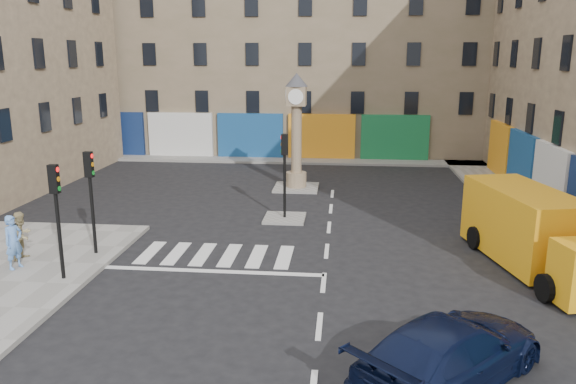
# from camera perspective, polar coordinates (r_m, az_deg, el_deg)

# --- Properties ---
(ground) EXTENTS (120.00, 120.00, 0.00)m
(ground) POSITION_cam_1_polar(r_m,az_deg,el_deg) (17.34, 3.50, -10.46)
(ground) COLOR black
(ground) RESTS_ON ground
(sidewalk_right) EXTENTS (2.60, 30.00, 0.15)m
(sidewalk_right) POSITION_cam_1_polar(r_m,az_deg,el_deg) (27.97, 22.50, -1.91)
(sidewalk_right) COLOR gray
(sidewalk_right) RESTS_ON ground
(sidewalk_far) EXTENTS (32.00, 2.40, 0.15)m
(sidewalk_far) POSITION_cam_1_polar(r_m,az_deg,el_deg) (38.92, -1.06, 3.28)
(sidewalk_far) COLOR gray
(sidewalk_far) RESTS_ON ground
(island_near) EXTENTS (1.80, 1.80, 0.12)m
(island_near) POSITION_cam_1_polar(r_m,az_deg,el_deg) (24.96, -0.34, -2.67)
(island_near) COLOR gray
(island_near) RESTS_ON ground
(island_far) EXTENTS (2.40, 2.40, 0.12)m
(island_far) POSITION_cam_1_polar(r_m,az_deg,el_deg) (30.74, 0.84, 0.45)
(island_far) COLOR gray
(island_far) RESTS_ON ground
(building_far) EXTENTS (32.00, 10.00, 17.00)m
(building_far) POSITION_cam_1_polar(r_m,az_deg,el_deg) (44.08, -0.19, 15.50)
(building_far) COLOR #836E57
(building_far) RESTS_ON ground
(traffic_light_left_near) EXTENTS (0.28, 0.22, 3.70)m
(traffic_light_left_near) POSITION_cam_1_polar(r_m,az_deg,el_deg) (18.83, -22.47, -1.09)
(traffic_light_left_near) COLOR black
(traffic_light_left_near) RESTS_ON sidewalk_left
(traffic_light_left_far) EXTENTS (0.28, 0.22, 3.70)m
(traffic_light_left_far) POSITION_cam_1_polar(r_m,az_deg,el_deg) (20.91, -19.43, 0.56)
(traffic_light_left_far) COLOR black
(traffic_light_left_far) RESTS_ON sidewalk_left
(traffic_light_island) EXTENTS (0.28, 0.22, 3.70)m
(traffic_light_island) POSITION_cam_1_polar(r_m,az_deg,el_deg) (24.37, -0.35, 3.05)
(traffic_light_island) COLOR black
(traffic_light_island) RESTS_ON island_near
(clock_pillar) EXTENTS (1.20, 1.20, 6.10)m
(clock_pillar) POSITION_cam_1_polar(r_m,az_deg,el_deg) (30.13, 0.86, 6.92)
(clock_pillar) COLOR tan
(clock_pillar) RESTS_ON island_far
(navy_sedan) EXTENTS (5.18, 5.35, 1.54)m
(navy_sedan) POSITION_cam_1_polar(r_m,az_deg,el_deg) (13.27, 16.18, -15.31)
(navy_sedan) COLOR black
(navy_sedan) RESTS_ON ground
(yellow_van) EXTENTS (3.63, 7.38, 2.58)m
(yellow_van) POSITION_cam_1_polar(r_m,az_deg,el_deg) (20.84, 23.63, -3.67)
(yellow_van) COLOR #F4A414
(yellow_van) RESTS_ON ground
(pedestrian_blue) EXTENTS (0.64, 0.78, 1.83)m
(pedestrian_blue) POSITION_cam_1_polar(r_m,az_deg,el_deg) (20.80, -26.11, -4.58)
(pedestrian_blue) COLOR #5C8DD3
(pedestrian_blue) RESTS_ON sidewalk_left
(pedestrian_tan) EXTENTS (0.73, 0.89, 1.70)m
(pedestrian_tan) POSITION_cam_1_polar(r_m,az_deg,el_deg) (21.65, -25.42, -4.01)
(pedestrian_tan) COLOR tan
(pedestrian_tan) RESTS_ON sidewalk_left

